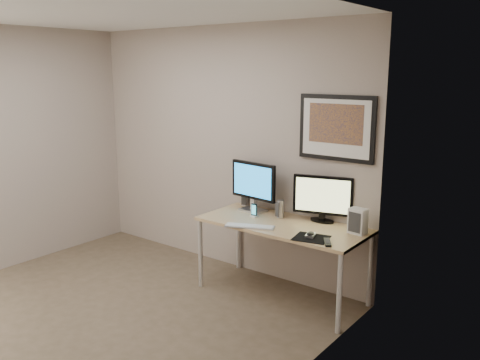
{
  "coord_description": "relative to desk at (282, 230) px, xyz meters",
  "views": [
    {
      "loc": [
        3.46,
        -2.51,
        2.14
      ],
      "look_at": [
        0.69,
        1.1,
        1.15
      ],
      "focal_mm": 38.0,
      "sensor_mm": 36.0,
      "label": 1
    }
  ],
  "objects": [
    {
      "name": "floor",
      "position": [
        -1.0,
        -1.35,
        -0.66
      ],
      "size": [
        3.6,
        3.6,
        0.0
      ],
      "primitive_type": "plane",
      "color": "#4E4331",
      "rests_on": "ground"
    },
    {
      "name": "room",
      "position": [
        -1.0,
        -0.9,
        0.98
      ],
      "size": [
        3.6,
        3.6,
        3.6
      ],
      "color": "white",
      "rests_on": "ground"
    },
    {
      "name": "desk",
      "position": [
        0.0,
        0.0,
        0.0
      ],
      "size": [
        1.6,
        0.7,
        0.73
      ],
      "color": "#9D704C",
      "rests_on": "floor"
    },
    {
      "name": "framed_art",
      "position": [
        0.35,
        0.33,
        0.96
      ],
      "size": [
        0.75,
        0.04,
        0.6
      ],
      "color": "black",
      "rests_on": "room"
    },
    {
      "name": "monitor_large",
      "position": [
        -0.47,
        0.18,
        0.35
      ],
      "size": [
        0.55,
        0.2,
        0.5
      ],
      "rotation": [
        0.0,
        0.0,
        -0.11
      ],
      "color": "#B7B7BC",
      "rests_on": "desk"
    },
    {
      "name": "monitor_tv",
      "position": [
        0.27,
        0.27,
        0.3
      ],
      "size": [
        0.55,
        0.19,
        0.44
      ],
      "rotation": [
        0.0,
        0.0,
        0.28
      ],
      "color": "black",
      "rests_on": "desk"
    },
    {
      "name": "speaker_left",
      "position": [
        -0.67,
        0.3,
        0.16
      ],
      "size": [
        0.1,
        0.1,
        0.19
      ],
      "primitive_type": "cylinder",
      "rotation": [
        0.0,
        0.0,
        0.36
      ],
      "color": "#B7B7BC",
      "rests_on": "desk"
    },
    {
      "name": "speaker_right",
      "position": [
        -0.12,
        0.15,
        0.15
      ],
      "size": [
        0.09,
        0.09,
        0.18
      ],
      "primitive_type": "cylinder",
      "rotation": [
        0.0,
        0.0,
        -0.31
      ],
      "color": "#B7B7BC",
      "rests_on": "desk"
    },
    {
      "name": "phone_dock",
      "position": [
        -0.33,
        0.01,
        0.13
      ],
      "size": [
        0.06,
        0.06,
        0.14
      ],
      "primitive_type": "cube",
      "rotation": [
        0.0,
        0.0,
        0.0
      ],
      "color": "black",
      "rests_on": "desk"
    },
    {
      "name": "keyboard",
      "position": [
        -0.18,
        -0.28,
        0.07
      ],
      "size": [
        0.47,
        0.29,
        0.02
      ],
      "primitive_type": "cube",
      "rotation": [
        0.0,
        0.0,
        0.41
      ],
      "color": "#B8B8BD",
      "rests_on": "desk"
    },
    {
      "name": "mousepad",
      "position": [
        0.43,
        -0.21,
        0.07
      ],
      "size": [
        0.34,
        0.31,
        0.0
      ],
      "primitive_type": "cube",
      "rotation": [
        0.0,
        0.0,
        0.21
      ],
      "color": "black",
      "rests_on": "desk"
    },
    {
      "name": "mouse",
      "position": [
        0.4,
        -0.18,
        0.09
      ],
      "size": [
        0.09,
        0.13,
        0.04
      ],
      "primitive_type": "ellipsoid",
      "rotation": [
        0.0,
        0.0,
        0.28
      ],
      "color": "black",
      "rests_on": "mousepad"
    },
    {
      "name": "remote",
      "position": [
        0.6,
        -0.25,
        0.08
      ],
      "size": [
        0.14,
        0.18,
        0.02
      ],
      "primitive_type": "cube",
      "rotation": [
        0.0,
        0.0,
        0.57
      ],
      "color": "black",
      "rests_on": "desk"
    },
    {
      "name": "fan_unit",
      "position": [
        0.69,
        0.15,
        0.18
      ],
      "size": [
        0.16,
        0.12,
        0.23
      ],
      "primitive_type": "cube",
      "rotation": [
        0.0,
        0.0,
        -0.11
      ],
      "color": "silver",
      "rests_on": "desk"
    }
  ]
}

